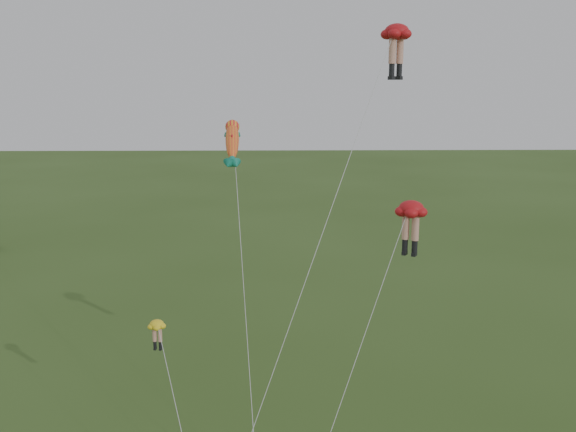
{
  "coord_description": "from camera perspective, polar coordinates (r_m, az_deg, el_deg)",
  "views": [
    {
      "loc": [
        0.12,
        -26.77,
        19.59
      ],
      "look_at": [
        0.74,
        6.0,
        12.51
      ],
      "focal_mm": 40.0,
      "sensor_mm": 36.0,
      "label": 1
    }
  ],
  "objects": [
    {
      "name": "legs_kite_red_high",
      "position": [
        35.1,
        9.49,
        15.13
      ],
      "size": [
        10.16,
        10.73,
        22.37
      ],
      "rotation": [
        0.0,
        0.0,
        0.52
      ],
      "color": "#B31217",
      "rests_on": "ground"
    },
    {
      "name": "legs_kite_red_mid",
      "position": [
        32.32,
        10.79,
        0.03
      ],
      "size": [
        7.13,
        7.84,
        13.67
      ],
      "rotation": [
        0.0,
        0.0,
        -0.52
      ],
      "color": "#B31217",
      "rests_on": "ground"
    },
    {
      "name": "fish_kite",
      "position": [
        38.14,
        -4.97,
        6.67
      ],
      "size": [
        2.36,
        13.84,
        17.44
      ],
      "rotation": [
        0.67,
        0.0,
        0.04
      ],
      "color": "#FFA620",
      "rests_on": "ground"
    },
    {
      "name": "legs_kite_yellow",
      "position": [
        34.17,
        -11.41,
        -10.33
      ],
      "size": [
        4.09,
        9.22,
        7.33
      ],
      "rotation": [
        0.0,
        0.0,
        -0.14
      ],
      "color": "yellow",
      "rests_on": "ground"
    }
  ]
}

